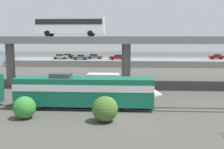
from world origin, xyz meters
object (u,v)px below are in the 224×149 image
Objects in this scene: parked_car_0 at (60,56)px; parked_car_2 at (67,56)px; train_locomotive at (91,90)px; service_truck_west at (109,83)px; parked_car_3 at (216,57)px; transit_bus_on_overpass at (70,24)px; parked_car_4 at (81,57)px; parked_car_1 at (95,56)px; parked_car_5 at (118,57)px.

parked_car_2 is (1.58, 2.23, -0.00)m from parked_car_0.
train_locomotive is at bearing 105.53° from parked_car_2.
train_locomotive is 8.63m from service_truck_west.
parked_car_0 is 2.73m from parked_car_2.
parked_car_2 is 1.06× the size of parked_car_3.
transit_bus_on_overpass is 32.64m from parked_car_4.
train_locomotive is 4.00× the size of parked_car_0.
parked_car_4 is at bearing -140.25° from parked_car_1.
train_locomotive is 3.73× the size of parked_car_5.
parked_car_4 is 10.72m from parked_car_5.
train_locomotive reaches higher than parked_car_2.
transit_bus_on_overpass is 51.20m from parked_car_3.
transit_bus_on_overpass is at bearing 109.42° from train_locomotive.
parked_car_5 is (10.71, 0.38, 0.00)m from parked_car_4.
parked_car_2 is at bearing -76.40° from transit_bus_on_overpass.
parked_car_2 is at bearing 54.66° from parked_car_0.
parked_car_2 is 44.55m from parked_car_3.
parked_car_0 is at bearing 2.98° from parked_car_3.
transit_bus_on_overpass is 35.41m from parked_car_1.
train_locomotive is 1.43× the size of transit_bus_on_overpass.
parked_car_3 and parked_car_4 have the same top height.
parked_car_3 is at bearing 2.98° from parked_car_0.
parked_car_5 is (7.00, -2.70, -0.00)m from parked_car_1.
service_truck_west is at bearing 79.77° from train_locomotive.
transit_bus_on_overpass is at bearing 103.60° from parked_car_2.
parked_car_4 is (-3.71, -3.08, -0.00)m from parked_car_1.
transit_bus_on_overpass is 2.58× the size of parked_car_1.
parked_car_0 is at bearing 54.66° from parked_car_2.
parked_car_2 and parked_car_4 have the same top height.
parked_car_1 is at bearing 174.33° from parked_car_2.
service_truck_west is 1.47× the size of parked_car_5.
parked_car_2 is (-14.55, 52.37, 0.36)m from train_locomotive.
parked_car_0 is 0.93× the size of parked_car_5.
transit_bus_on_overpass is at bearing -89.86° from parked_car_1.
train_locomotive is 51.89m from parked_car_1.
service_truck_west is 43.73m from parked_car_1.
parked_car_0 is at bearing -72.99° from transit_bus_on_overpass.
parked_car_0 is at bearing 112.98° from service_truck_west.
parked_car_1 is (-0.08, 34.51, -7.96)m from transit_bus_on_overpass.
parked_car_2 reaches higher than service_truck_west.
parked_car_1 is at bearing -89.86° from transit_bus_on_overpass.
parked_car_1 is (-6.09, 51.53, 0.37)m from train_locomotive.
parked_car_2 is 15.87m from parked_car_5.
parked_car_4 is (-11.33, 39.97, 0.92)m from service_truck_west.
transit_bus_on_overpass reaches higher than parked_car_3.
parked_car_4 is (-39.80, -4.10, 0.00)m from parked_car_3.
parked_car_2 is (-16.08, 43.89, 0.92)m from service_truck_west.
parked_car_0 is (-16.13, 50.14, 0.36)m from train_locomotive.
train_locomotive is at bearing 88.93° from parked_car_5.
parked_car_0 is 1.07× the size of parked_car_3.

